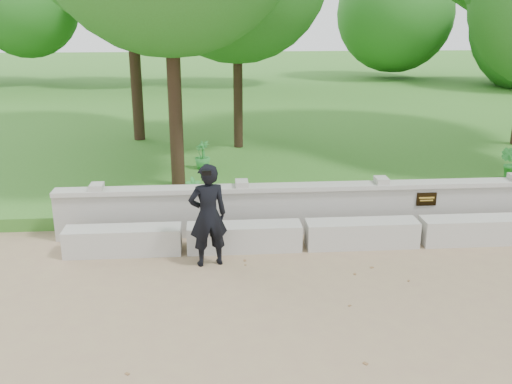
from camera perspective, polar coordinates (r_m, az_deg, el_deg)
The scene contains 8 objects.
ground at distance 8.66m, azimuth 20.16°, elevation -9.79°, with size 80.00×80.00×0.00m, color #907D58.
lawn at distance 21.55m, azimuth 4.99°, elevation 7.74°, with size 40.00×22.00×0.25m, color #386D23.
concrete_bench at distance 10.17m, azimuth 16.00°, elevation -3.85°, with size 11.90×0.45×0.45m.
parapet_wall at distance 10.70m, azimuth 14.84°, elevation -1.29°, with size 12.50×0.35×0.90m.
man_main at distance 8.83m, azimuth -4.82°, elevation -2.33°, with size 0.67×0.62×1.65m.
shrub_a at distance 10.81m, azimuth -6.22°, elevation -0.10°, with size 0.32×0.22×0.61m, color #2E8936.
shrub_b at distance 13.91m, azimuth 23.97°, elevation 2.64°, with size 0.37×0.30×0.67m, color #2E8936.
shrub_d at distance 13.53m, azimuth -5.39°, elevation 3.70°, with size 0.37×0.33×0.66m, color #2E8936.
Camera 1 is at (-3.49, -6.93, 3.85)m, focal length 40.00 mm.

